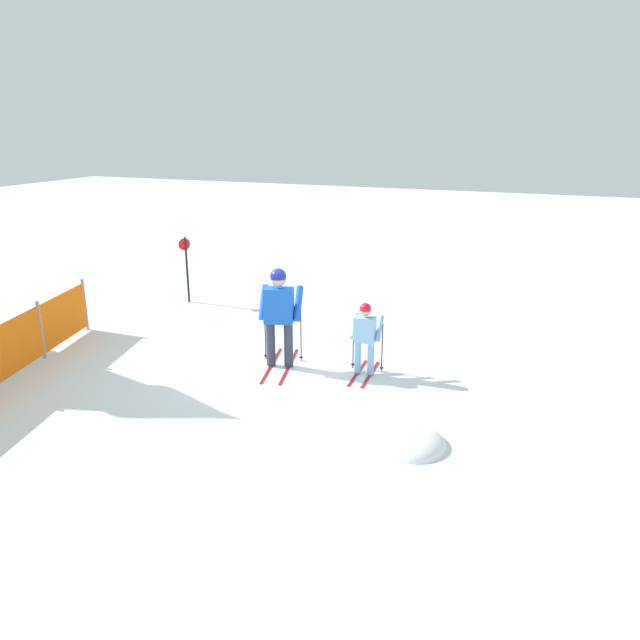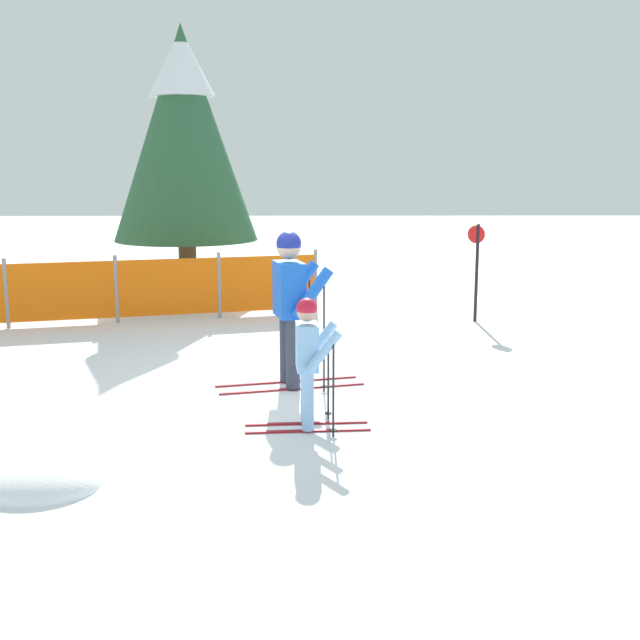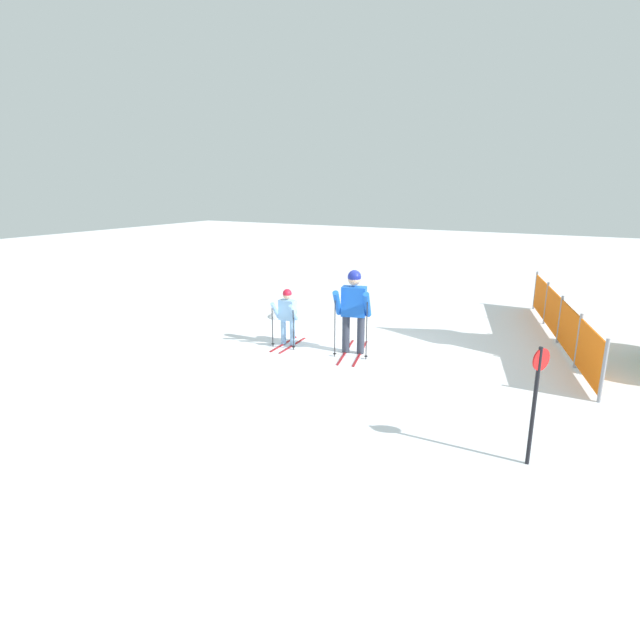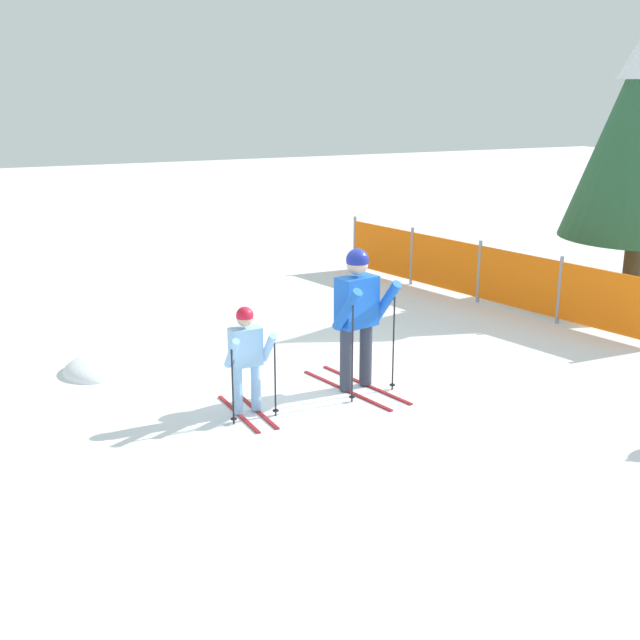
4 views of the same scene
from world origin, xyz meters
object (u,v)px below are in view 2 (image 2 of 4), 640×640
skier_child (309,353)px  safety_fence (116,289)px  trail_marker (477,262)px  skier_adult (291,295)px  conifer_far (184,130)px

skier_child → safety_fence: size_ratio=0.20×
skier_child → trail_marker: size_ratio=0.81×
skier_adult → safety_fence: bearing=113.2°
trail_marker → conifer_far: bearing=151.5°
safety_fence → trail_marker: 5.68m
conifer_far → trail_marker: 6.02m
conifer_far → trail_marker: bearing=-28.5°
skier_adult → skier_child: size_ratio=1.39×
skier_child → conifer_far: (-2.32, 7.91, 2.34)m
skier_child → safety_fence: 6.00m
safety_fence → skier_adult: bearing=-52.6°
trail_marker → skier_adult: bearing=-127.1°
conifer_far → skier_adult: bearing=-71.8°
safety_fence → skier_child: bearing=-59.7°
skier_child → safety_fence: skier_child is taller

